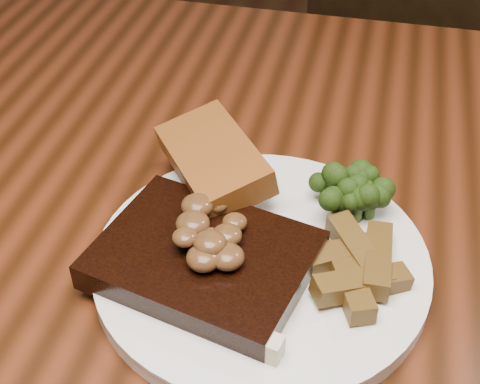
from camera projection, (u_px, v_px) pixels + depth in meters
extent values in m
cube|color=#4E200F|center=(238.00, 248.00, 0.60)|extent=(1.60, 0.90, 0.04)
cube|color=black|center=(443.00, 128.00, 1.29)|extent=(0.53, 0.53, 0.04)
cylinder|color=black|center=(384.00, 149.00, 1.61)|extent=(0.04, 0.04, 0.40)
cylinder|color=black|center=(473.00, 296.00, 1.25)|extent=(0.04, 0.04, 0.40)
cylinder|color=black|center=(317.00, 228.00, 1.39)|extent=(0.04, 0.04, 0.40)
cube|color=black|center=(429.00, 58.00, 1.02)|extent=(0.40, 0.17, 0.43)
cylinder|color=white|center=(261.00, 264.00, 0.55)|extent=(0.28, 0.28, 0.01)
cube|color=black|center=(204.00, 259.00, 0.53)|extent=(0.19, 0.16, 0.02)
cube|color=beige|center=(183.00, 316.00, 0.49)|extent=(0.16, 0.05, 0.02)
cube|color=#9C531C|center=(214.00, 177.00, 0.61)|extent=(0.13, 0.14, 0.03)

